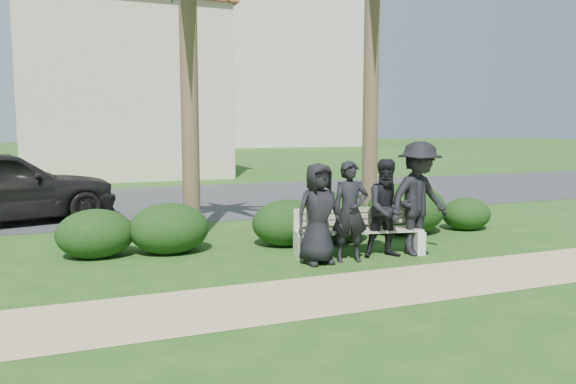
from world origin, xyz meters
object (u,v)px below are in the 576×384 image
object	(u,v)px
man_a	(319,214)
man_b	(350,212)
park_bench	(358,235)
man_d	(419,198)
man_c	(388,208)

from	to	relation	value
man_a	man_b	world-z (taller)	man_b
park_bench	man_a	distance (m)	1.02
man_a	man_b	xyz separation A→B (m)	(0.52, -0.05, 0.01)
man_b	man_d	world-z (taller)	man_d
man_c	park_bench	bearing A→B (deg)	151.99
man_c	man_d	size ratio (longest dim) A/B	0.85
man_a	man_b	bearing A→B (deg)	-8.74
man_a	man_b	distance (m)	0.52
park_bench	man_d	xyz separation A→B (m)	(0.93, -0.35, 0.60)
man_b	man_d	xyz separation A→B (m)	(1.28, 0.01, 0.15)
man_d	park_bench	bearing A→B (deg)	148.78
man_c	man_b	bearing A→B (deg)	-163.79
park_bench	man_c	world-z (taller)	man_c
man_b	man_d	size ratio (longest dim) A/B	0.84
park_bench	man_a	bearing A→B (deg)	-148.63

